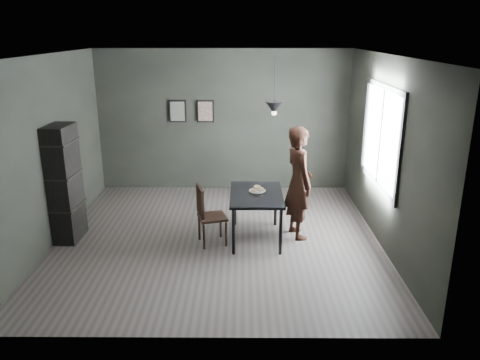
{
  "coord_description": "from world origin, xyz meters",
  "views": [
    {
      "loc": [
        0.39,
        -6.73,
        3.13
      ],
      "look_at": [
        0.35,
        0.05,
        0.95
      ],
      "focal_mm": 35.0,
      "sensor_mm": 36.0,
      "label": 1
    }
  ],
  "objects_px": {
    "wood_chair": "(207,212)",
    "white_plate": "(257,191)",
    "shelf_unit": "(65,184)",
    "pendant_lamp": "(274,107)",
    "cafe_table": "(256,198)",
    "woman": "(299,183)"
  },
  "relations": [
    {
      "from": "white_plate",
      "to": "pendant_lamp",
      "type": "xyz_separation_m",
      "value": [
        0.23,
        0.01,
        1.29
      ]
    },
    {
      "from": "white_plate",
      "to": "pendant_lamp",
      "type": "height_order",
      "value": "pendant_lamp"
    },
    {
      "from": "wood_chair",
      "to": "pendant_lamp",
      "type": "height_order",
      "value": "pendant_lamp"
    },
    {
      "from": "woman",
      "to": "wood_chair",
      "type": "distance_m",
      "value": 1.48
    },
    {
      "from": "woman",
      "to": "shelf_unit",
      "type": "bearing_deg",
      "value": 76.27
    },
    {
      "from": "cafe_table",
      "to": "wood_chair",
      "type": "bearing_deg",
      "value": -165.87
    },
    {
      "from": "wood_chair",
      "to": "white_plate",
      "type": "bearing_deg",
      "value": 3.13
    },
    {
      "from": "cafe_table",
      "to": "white_plate",
      "type": "relative_size",
      "value": 5.22
    },
    {
      "from": "cafe_table",
      "to": "wood_chair",
      "type": "distance_m",
      "value": 0.79
    },
    {
      "from": "white_plate",
      "to": "shelf_unit",
      "type": "distance_m",
      "value": 2.94
    },
    {
      "from": "pendant_lamp",
      "to": "cafe_table",
      "type": "bearing_deg",
      "value": -158.2
    },
    {
      "from": "white_plate",
      "to": "woman",
      "type": "xyz_separation_m",
      "value": [
        0.64,
        0.04,
        0.13
      ]
    },
    {
      "from": "shelf_unit",
      "to": "pendant_lamp",
      "type": "distance_m",
      "value": 3.37
    },
    {
      "from": "white_plate",
      "to": "wood_chair",
      "type": "bearing_deg",
      "value": -160.04
    },
    {
      "from": "white_plate",
      "to": "woman",
      "type": "distance_m",
      "value": 0.65
    },
    {
      "from": "white_plate",
      "to": "wood_chair",
      "type": "relative_size",
      "value": 0.25
    },
    {
      "from": "shelf_unit",
      "to": "woman",
      "type": "bearing_deg",
      "value": 4.32
    },
    {
      "from": "cafe_table",
      "to": "pendant_lamp",
      "type": "height_order",
      "value": "pendant_lamp"
    },
    {
      "from": "shelf_unit",
      "to": "pendant_lamp",
      "type": "height_order",
      "value": "pendant_lamp"
    },
    {
      "from": "shelf_unit",
      "to": "pendant_lamp",
      "type": "relative_size",
      "value": 2.09
    },
    {
      "from": "cafe_table",
      "to": "woman",
      "type": "relative_size",
      "value": 0.68
    },
    {
      "from": "woman",
      "to": "pendant_lamp",
      "type": "xyz_separation_m",
      "value": [
        -0.41,
        -0.03,
        1.17
      ]
    }
  ]
}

